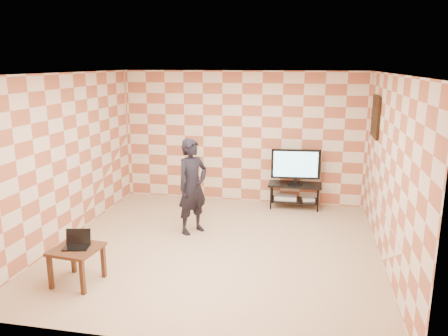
{
  "coord_description": "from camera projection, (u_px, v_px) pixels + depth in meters",
  "views": [
    {
      "loc": [
        1.36,
        -6.3,
        2.85
      ],
      "look_at": [
        0.0,
        0.6,
        1.15
      ],
      "focal_mm": 35.0,
      "sensor_mm": 36.0,
      "label": 1
    }
  ],
  "objects": [
    {
      "name": "wall_back",
      "position": [
        242.0,
        137.0,
        9.0
      ],
      "size": [
        5.0,
        0.02,
        2.7
      ],
      "primitive_type": "cube",
      "color": "beige",
      "rests_on": "ground"
    },
    {
      "name": "ceiling",
      "position": [
        216.0,
        73.0,
        6.3
      ],
      "size": [
        5.0,
        5.0,
        0.02
      ],
      "primitive_type": "cube",
      "color": "white",
      "rests_on": "wall_back"
    },
    {
      "name": "dvd_player",
      "position": [
        286.0,
        197.0,
        8.8
      ],
      "size": [
        0.44,
        0.32,
        0.07
      ],
      "primitive_type": "cube",
      "rotation": [
        0.0,
        0.0,
        0.01
      ],
      "color": "silver",
      "rests_on": "tv_stand"
    },
    {
      "name": "tv",
      "position": [
        296.0,
        165.0,
        8.61
      ],
      "size": [
        0.97,
        0.21,
        0.7
      ],
      "color": "black",
      "rests_on": "tv_stand"
    },
    {
      "name": "wall_art",
      "position": [
        376.0,
        117.0,
        7.49
      ],
      "size": [
        0.04,
        0.72,
        0.72
      ],
      "color": "black",
      "rests_on": "wall_right"
    },
    {
      "name": "tv_stand",
      "position": [
        295.0,
        190.0,
        8.73
      ],
      "size": [
        1.04,
        0.47,
        0.5
      ],
      "color": "black",
      "rests_on": "floor"
    },
    {
      "name": "person",
      "position": [
        192.0,
        186.0,
        7.37
      ],
      "size": [
        0.67,
        0.71,
        1.63
      ],
      "primitive_type": "imported",
      "rotation": [
        0.0,
        0.0,
        0.94
      ],
      "color": "black",
      "rests_on": "floor"
    },
    {
      "name": "floor",
      "position": [
        217.0,
        247.0,
        6.93
      ],
      "size": [
        5.0,
        5.0,
        0.0
      ],
      "primitive_type": "plane",
      "color": "tan",
      "rests_on": "ground"
    },
    {
      "name": "wall_right",
      "position": [
        390.0,
        172.0,
        6.15
      ],
      "size": [
        0.02,
        5.0,
        2.7
      ],
      "primitive_type": "cube",
      "color": "beige",
      "rests_on": "ground"
    },
    {
      "name": "wall_front",
      "position": [
        162.0,
        222.0,
        4.23
      ],
      "size": [
        5.0,
        0.02,
        2.7
      ],
      "primitive_type": "cube",
      "color": "beige",
      "rests_on": "ground"
    },
    {
      "name": "wall_left",
      "position": [
        66.0,
        158.0,
        7.09
      ],
      "size": [
        0.02,
        5.0,
        2.7
      ],
      "primitive_type": "cube",
      "color": "beige",
      "rests_on": "ground"
    },
    {
      "name": "game_console",
      "position": [
        308.0,
        199.0,
        8.7
      ],
      "size": [
        0.26,
        0.21,
        0.05
      ],
      "primitive_type": "cube",
      "rotation": [
        0.0,
        0.0,
        0.2
      ],
      "color": "silver",
      "rests_on": "tv_stand"
    },
    {
      "name": "side_table",
      "position": [
        77.0,
        254.0,
        5.71
      ],
      "size": [
        0.63,
        0.63,
        0.5
      ],
      "color": "#321A0F",
      "rests_on": "floor"
    },
    {
      "name": "laptop",
      "position": [
        77.0,
        243.0,
        5.72
      ],
      "size": [
        0.37,
        0.32,
        0.22
      ],
      "color": "black",
      "rests_on": "side_table"
    }
  ]
}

